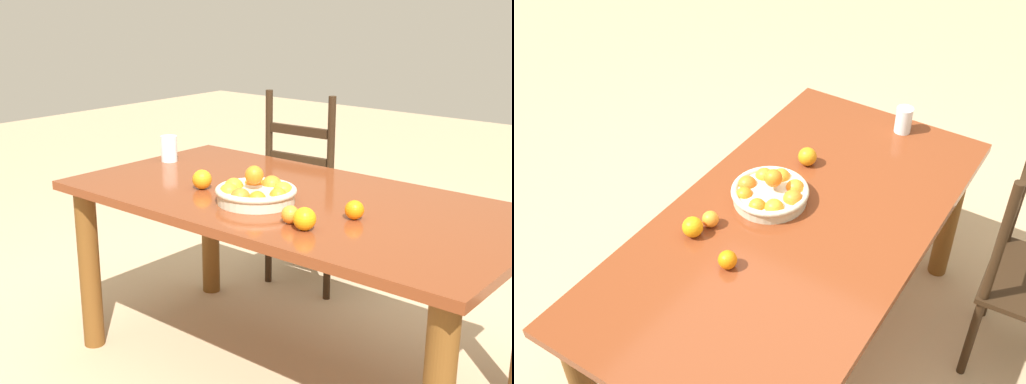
{
  "view_description": "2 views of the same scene",
  "coord_description": "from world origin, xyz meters",
  "views": [
    {
      "loc": [
        1.45,
        -1.92,
        1.45
      ],
      "look_at": [
        -0.05,
        -0.15,
        0.78
      ],
      "focal_mm": 47.25,
      "sensor_mm": 36.0,
      "label": 1
    },
    {
      "loc": [
        1.5,
        0.84,
        2.26
      ],
      "look_at": [
        -0.05,
        -0.15,
        0.78
      ],
      "focal_mm": 44.18,
      "sensor_mm": 36.0,
      "label": 2
    }
  ],
  "objects": [
    {
      "name": "ground_plane",
      "position": [
        0.0,
        0.0,
        0.0
      ],
      "size": [
        12.0,
        12.0,
        0.0
      ],
      "primitive_type": "plane",
      "color": "tan"
    },
    {
      "name": "orange_loose_0",
      "position": [
        0.26,
        -0.27,
        0.77
      ],
      "size": [
        0.07,
        0.07,
        0.07
      ],
      "primitive_type": "sphere",
      "color": "orange",
      "rests_on": "dining_table"
    },
    {
      "name": "chair_near_window",
      "position": [
        -0.46,
        0.79,
        0.46
      ],
      "size": [
        0.44,
        0.44,
        1.01
      ],
      "rotation": [
        0.0,
        0.0,
        3.2
      ],
      "color": "black",
      "rests_on": "ground"
    },
    {
      "name": "dining_table",
      "position": [
        0.0,
        0.0,
        0.62
      ],
      "size": [
        1.74,
        0.9,
        0.74
      ],
      "color": "brown",
      "rests_on": "ground"
    },
    {
      "name": "orange_loose_2",
      "position": [
        0.18,
        -0.25,
        0.77
      ],
      "size": [
        0.06,
        0.06,
        0.06
      ],
      "primitive_type": "sphere",
      "color": "orange",
      "rests_on": "dining_table"
    },
    {
      "name": "orange_loose_1",
      "position": [
        0.32,
        -0.08,
        0.77
      ],
      "size": [
        0.07,
        0.07,
        0.07
      ],
      "primitive_type": "sphere",
      "color": "orange",
      "rests_on": "dining_table"
    },
    {
      "name": "fruit_bowl",
      "position": [
        -0.05,
        -0.15,
        0.77
      ],
      "size": [
        0.3,
        0.3,
        0.13
      ],
      "color": "beige",
      "rests_on": "dining_table"
    },
    {
      "name": "drinking_glass",
      "position": [
        -0.76,
        0.09,
        0.79
      ],
      "size": [
        0.07,
        0.07,
        0.12
      ],
      "primitive_type": "cylinder",
      "color": "silver",
      "rests_on": "dining_table"
    },
    {
      "name": "orange_loose_3",
      "position": [
        -0.33,
        -0.14,
        0.77
      ],
      "size": [
        0.08,
        0.08,
        0.08
      ],
      "primitive_type": "sphere",
      "color": "orange",
      "rests_on": "dining_table"
    }
  ]
}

